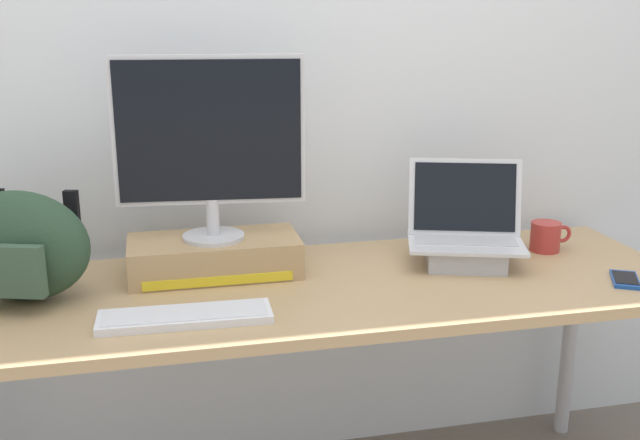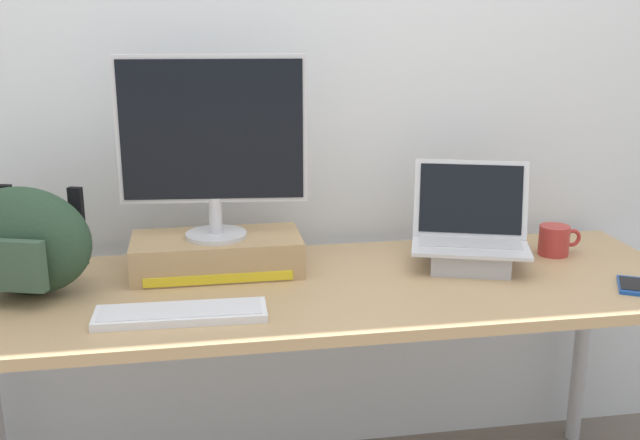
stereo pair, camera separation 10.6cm
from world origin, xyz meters
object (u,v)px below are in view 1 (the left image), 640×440
(external_keyboard, at_px, (185,316))
(coffee_mug, at_px, (546,236))
(messenger_backpack, at_px, (19,247))
(cell_phone, at_px, (625,279))
(toner_box_yellow, at_px, (214,256))
(open_laptop, at_px, (465,243))
(desktop_monitor, at_px, (210,141))

(external_keyboard, height_order, coffee_mug, coffee_mug)
(messenger_backpack, distance_m, cell_phone, 1.61)
(toner_box_yellow, height_order, cell_phone, toner_box_yellow)
(open_laptop, height_order, messenger_backpack, open_laptop)
(desktop_monitor, bearing_deg, cell_phone, -10.20)
(messenger_backpack, height_order, coffee_mug, messenger_backpack)
(desktop_monitor, relative_size, messenger_backpack, 1.27)
(desktop_monitor, xyz_separation_m, coffee_mug, (1.02, -0.02, -0.33))
(desktop_monitor, distance_m, external_keyboard, 0.50)
(open_laptop, bearing_deg, desktop_monitor, -167.90)
(external_keyboard, xyz_separation_m, messenger_backpack, (-0.40, 0.23, 0.13))
(toner_box_yellow, xyz_separation_m, messenger_backpack, (-0.50, -0.09, 0.09))
(desktop_monitor, bearing_deg, open_laptop, 0.31)
(open_laptop, bearing_deg, external_keyboard, -145.41)
(toner_box_yellow, distance_m, external_keyboard, 0.34)
(external_keyboard, height_order, cell_phone, external_keyboard)
(external_keyboard, relative_size, cell_phone, 2.80)
(messenger_backpack, relative_size, cell_phone, 2.71)
(toner_box_yellow, bearing_deg, messenger_backpack, -169.52)
(desktop_monitor, xyz_separation_m, external_keyboard, (-0.10, -0.32, -0.37))
(desktop_monitor, distance_m, open_laptop, 0.79)
(open_laptop, bearing_deg, messenger_backpack, -161.36)
(desktop_monitor, xyz_separation_m, cell_phone, (1.09, -0.32, -0.37))
(toner_box_yellow, xyz_separation_m, external_keyboard, (-0.10, -0.32, -0.04))
(toner_box_yellow, bearing_deg, external_keyboard, -107.27)
(coffee_mug, bearing_deg, messenger_backpack, -177.28)
(desktop_monitor, relative_size, cell_phone, 3.45)
(open_laptop, relative_size, messenger_backpack, 0.95)
(open_laptop, xyz_separation_m, coffee_mug, (0.29, 0.05, -0.02))
(toner_box_yellow, distance_m, messenger_backpack, 0.51)
(desktop_monitor, xyz_separation_m, open_laptop, (0.72, -0.07, -0.32))
(external_keyboard, bearing_deg, toner_box_yellow, 74.57)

